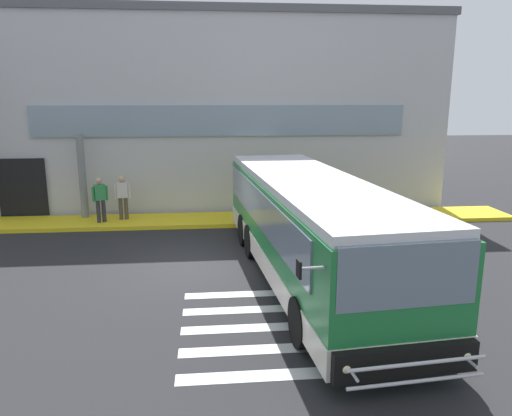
{
  "coord_description": "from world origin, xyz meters",
  "views": [
    {
      "loc": [
        0.47,
        -13.54,
        4.74
      ],
      "look_at": [
        1.82,
        0.49,
        1.5
      ],
      "focal_mm": 34.15,
      "sensor_mm": 36.0,
      "label": 1
    }
  ],
  "objects_px": {
    "bus_main_foreground": "(310,231)",
    "safety_bollard_yellow": "(242,217)",
    "passenger_near_column": "(100,198)",
    "passenger_by_doorway": "(123,195)",
    "entry_support_column": "(82,177)"
  },
  "relations": [
    {
      "from": "entry_support_column",
      "to": "safety_bollard_yellow",
      "type": "bearing_deg",
      "value": -16.71
    },
    {
      "from": "passenger_near_column",
      "to": "entry_support_column",
      "type": "bearing_deg",
      "value": 132.73
    },
    {
      "from": "entry_support_column",
      "to": "passenger_by_doorway",
      "type": "xyz_separation_m",
      "value": [
        1.55,
        -0.49,
        -0.66
      ]
    },
    {
      "from": "entry_support_column",
      "to": "safety_bollard_yellow",
      "type": "distance_m",
      "value": 6.39
    },
    {
      "from": "entry_support_column",
      "to": "passenger_by_doorway",
      "type": "relative_size",
      "value": 1.9
    },
    {
      "from": "entry_support_column",
      "to": "safety_bollard_yellow",
      "type": "xyz_separation_m",
      "value": [
        5.99,
        -1.8,
        -1.29
      ]
    },
    {
      "from": "passenger_near_column",
      "to": "safety_bollard_yellow",
      "type": "distance_m",
      "value": 5.32
    },
    {
      "from": "bus_main_foreground",
      "to": "safety_bollard_yellow",
      "type": "height_order",
      "value": "bus_main_foreground"
    },
    {
      "from": "bus_main_foreground",
      "to": "safety_bollard_yellow",
      "type": "distance_m",
      "value": 5.4
    },
    {
      "from": "passenger_by_doorway",
      "to": "bus_main_foreground",
      "type": "bearing_deg",
      "value": -47.71
    },
    {
      "from": "bus_main_foreground",
      "to": "safety_bollard_yellow",
      "type": "bearing_deg",
      "value": 105.48
    },
    {
      "from": "entry_support_column",
      "to": "passenger_by_doorway",
      "type": "distance_m",
      "value": 1.76
    },
    {
      "from": "safety_bollard_yellow",
      "to": "passenger_near_column",
      "type": "bearing_deg",
      "value": 169.81
    },
    {
      "from": "safety_bollard_yellow",
      "to": "bus_main_foreground",
      "type": "bearing_deg",
      "value": -74.52
    },
    {
      "from": "passenger_by_doorway",
      "to": "safety_bollard_yellow",
      "type": "xyz_separation_m",
      "value": [
        4.44,
        -1.31,
        -0.63
      ]
    }
  ]
}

